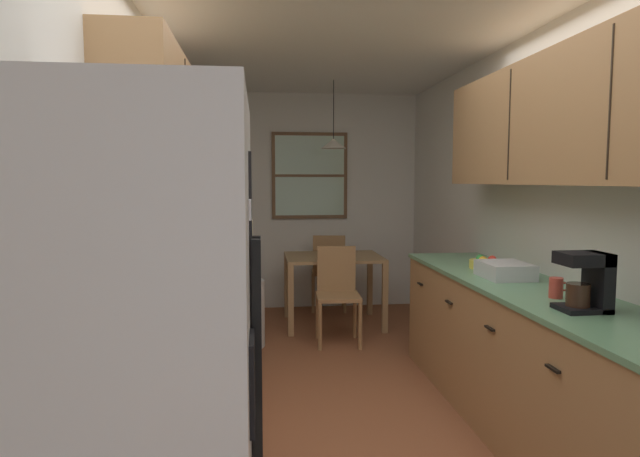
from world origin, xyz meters
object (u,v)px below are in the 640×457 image
(stove_range, at_px, (160,443))
(dining_chair_far, at_px, (329,269))
(dining_table, at_px, (333,266))
(dining_chair_near, at_px, (337,290))
(storage_canister, at_px, (174,289))
(mug_by_coffeemaker, at_px, (556,288))
(fruit_bowl, at_px, (485,263))
(refrigerator, at_px, (122,428))
(table_serving_bowl, at_px, (336,252))
(trash_bin, at_px, (248,313))
(dish_rack, at_px, (505,270))
(coffee_maker, at_px, (588,280))
(microwave_over_range, at_px, (121,133))

(stove_range, bearing_deg, dining_chair_far, 73.07)
(dining_table, bearing_deg, dining_chair_near, -94.24)
(stove_range, relative_size, dining_table, 1.10)
(dining_chair_far, bearing_deg, storage_canister, -109.11)
(mug_by_coffeemaker, height_order, fruit_bowl, mug_by_coffeemaker)
(refrigerator, distance_m, storage_canister, 1.18)
(refrigerator, distance_m, dining_chair_near, 3.67)
(mug_by_coffeemaker, bearing_deg, table_serving_bowl, 104.53)
(trash_bin, height_order, table_serving_bowl, table_serving_bowl)
(dining_table, distance_m, table_serving_bowl, 0.17)
(mug_by_coffeemaker, distance_m, dish_rack, 0.59)
(refrigerator, bearing_deg, coffee_maker, 26.00)
(refrigerator, height_order, dining_table, refrigerator)
(stove_range, relative_size, microwave_over_range, 1.91)
(coffee_maker, xyz_separation_m, fruit_bowl, (0.04, 1.24, -0.11))
(dining_chair_near, relative_size, trash_bin, 1.46)
(table_serving_bowl, bearing_deg, fruit_bowl, -68.23)
(dish_rack, bearing_deg, storage_canister, -161.99)
(trash_bin, distance_m, storage_canister, 2.38)
(dining_table, relative_size, dining_chair_near, 1.11)
(stove_range, bearing_deg, dining_chair_near, 67.78)
(refrigerator, distance_m, microwave_over_range, 1.10)
(microwave_over_range, bearing_deg, stove_range, -0.03)
(dining_chair_near, distance_m, coffee_maker, 2.73)
(microwave_over_range, distance_m, dining_chair_near, 3.27)
(dining_table, xyz_separation_m, dining_chair_far, (0.03, 0.60, -0.13))
(microwave_over_range, xyz_separation_m, dining_chair_near, (1.25, 2.77, -1.20))
(fruit_bowl, xyz_separation_m, table_serving_bowl, (-0.79, 1.97, -0.17))
(dining_chair_far, xyz_separation_m, coffee_maker, (0.76, -3.74, 0.55))
(refrigerator, distance_m, trash_bin, 3.49)
(storage_canister, relative_size, fruit_bowl, 0.94)
(microwave_over_range, distance_m, dining_chair_far, 4.36)
(refrigerator, xyz_separation_m, dining_table, (1.14, 4.08, -0.24))
(microwave_over_range, distance_m, coffee_maker, 2.20)
(fruit_bowl, bearing_deg, refrigerator, -131.98)
(refrigerator, relative_size, fruit_bowl, 7.92)
(refrigerator, xyz_separation_m, table_serving_bowl, (1.18, 4.16, -0.10))
(dining_chair_far, bearing_deg, microwave_over_range, -108.41)
(microwave_over_range, xyz_separation_m, trash_bin, (0.41, 2.73, -1.40))
(refrigerator, xyz_separation_m, dish_rack, (1.94, 1.82, 0.08))
(trash_bin, relative_size, fruit_bowl, 2.81)
(dining_chair_near, height_order, coffee_maker, coffee_maker)
(refrigerator, xyz_separation_m, dining_chair_far, (1.17, 4.68, -0.37))
(coffee_maker, bearing_deg, microwave_over_range, -173.50)
(microwave_over_range, distance_m, fruit_bowl, 2.70)
(dining_chair_near, height_order, trash_bin, dining_chair_near)
(stove_range, relative_size, coffee_maker, 3.88)
(storage_canister, distance_m, mug_by_coffeemaker, 1.98)
(stove_range, bearing_deg, refrigerator, -87.02)
(dining_chair_near, bearing_deg, coffee_maker, -71.75)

